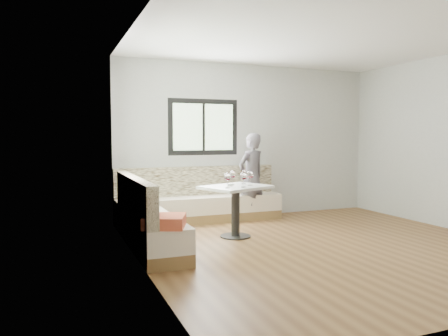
% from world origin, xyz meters
% --- Properties ---
extents(room, '(5.01, 5.01, 2.81)m').
position_xyz_m(room, '(-0.08, 0.08, 1.41)').
color(room, brown).
rests_on(room, ground).
extents(banquette, '(2.95, 2.87, 0.95)m').
position_xyz_m(banquette, '(-1.59, 1.61, 0.33)').
color(banquette, brown).
rests_on(banquette, ground).
extents(table, '(1.12, 1.01, 0.76)m').
position_xyz_m(table, '(-0.93, 0.96, 0.57)').
color(table, black).
rests_on(table, ground).
extents(person, '(0.66, 0.54, 1.54)m').
position_xyz_m(person, '(-0.14, 2.10, 0.77)').
color(person, '#4F4951').
rests_on(person, ground).
extents(olive_ramekin, '(0.09, 0.09, 0.04)m').
position_xyz_m(olive_ramekin, '(-1.01, 0.97, 0.78)').
color(olive_ramekin, white).
rests_on(olive_ramekin, table).
extents(wine_glass_a, '(0.10, 0.10, 0.22)m').
position_xyz_m(wine_glass_a, '(-1.15, 0.74, 0.91)').
color(wine_glass_a, white).
rests_on(wine_glass_a, table).
extents(wine_glass_b, '(0.10, 0.10, 0.22)m').
position_xyz_m(wine_glass_b, '(-0.89, 0.75, 0.91)').
color(wine_glass_b, white).
rests_on(wine_glass_b, table).
extents(wine_glass_c, '(0.10, 0.10, 0.22)m').
position_xyz_m(wine_glass_c, '(-0.71, 0.93, 0.91)').
color(wine_glass_c, white).
rests_on(wine_glass_c, table).
extents(wine_glass_d, '(0.10, 0.10, 0.22)m').
position_xyz_m(wine_glass_d, '(-0.92, 1.09, 0.91)').
color(wine_glass_d, white).
rests_on(wine_glass_d, table).
extents(wine_glass_e, '(0.10, 0.10, 0.22)m').
position_xyz_m(wine_glass_e, '(-0.71, 1.16, 0.91)').
color(wine_glass_e, white).
rests_on(wine_glass_e, table).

